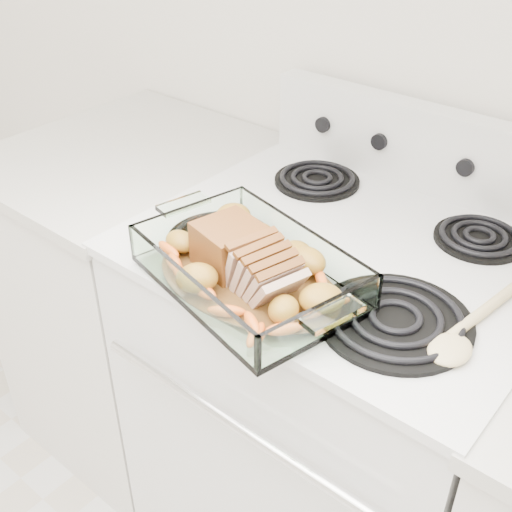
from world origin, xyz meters
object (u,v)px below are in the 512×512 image
Objects in this scene: baking_dish at (248,275)px; pork_roast at (239,257)px; electric_range at (334,406)px; counter_left at (141,299)px.

pork_roast is at bearing -166.88° from baking_dish.
baking_dish is at bearing 3.41° from pork_roast.
pork_roast is (-0.02, 0.00, 0.03)m from baking_dish.
pork_roast is (-0.07, -0.24, 0.51)m from electric_range.
pork_roast reaches higher than counter_left.
electric_range is at bearing 0.10° from counter_left.
counter_left is 0.83m from baking_dish.
electric_range is 1.20× the size of counter_left.
electric_range reaches higher than counter_left.
counter_left is at bearing -179.90° from electric_range.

